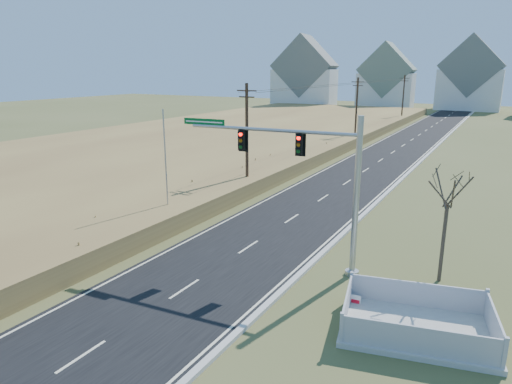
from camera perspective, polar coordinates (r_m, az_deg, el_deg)
name	(u,v)px	position (r m, az deg, el deg)	size (l,w,h in m)	color
ground	(209,274)	(23.68, -5.91, -10.15)	(260.00, 260.00, 0.00)	#494F26
road	(409,142)	(69.30, 18.61, 5.99)	(8.00, 180.00, 0.06)	black
curb	(440,143)	(68.67, 22.02, 5.65)	(0.30, 180.00, 0.18)	#B2AFA8
reed_marsh	(230,134)	(68.68, -3.22, 7.20)	(38.00, 110.00, 1.30)	#9B8346
utility_pole_near	(247,137)	(37.96, -1.15, 6.94)	(1.80, 0.26, 9.00)	#422D1E
utility_pole_mid	(356,109)	(65.47, 12.44, 10.04)	(1.80, 0.26, 9.00)	#422D1E
utility_pole_far	(403,98)	(94.51, 17.91, 11.13)	(1.80, 0.26, 9.00)	#422D1E
condo_nw	(305,78)	(127.84, 6.12, 13.96)	(17.69, 13.38, 19.05)	white
condo_nnw	(386,81)	(129.11, 15.97, 13.16)	(14.93, 11.17, 17.03)	white
condo_n	(470,79)	(129.87, 25.22, 12.63)	(15.27, 10.20, 18.54)	white
traffic_signal_mast	(319,178)	(22.86, 7.83, 1.72)	(10.04, 1.11, 8.01)	#9EA0A5
fence_enclosure	(416,326)	(19.78, 19.39, -15.56)	(6.47, 5.07, 1.31)	#B7B5AD
open_sign	(355,301)	(20.88, 12.32, -13.19)	(0.46, 0.10, 0.56)	white
flagpole	(166,179)	(30.74, -11.13, 1.60)	(0.34, 0.34, 7.63)	#B7B5AD
bare_tree	(449,187)	(23.05, 23.03, 0.63)	(2.24, 2.24, 5.95)	#4C3F33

